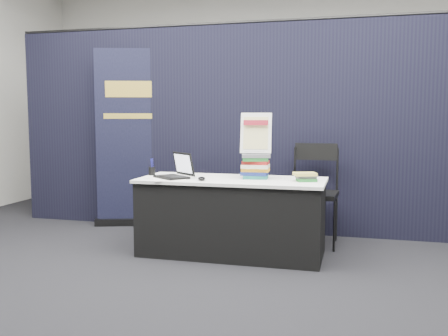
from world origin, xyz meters
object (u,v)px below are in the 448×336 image
book_stack_short (305,177)px  stacking_chair (314,189)px  info_sign (256,133)px  pullup_banner (132,148)px  laptop (173,172)px  display_table (232,216)px  book_stack_tall (255,166)px

book_stack_short → stacking_chair: stacking_chair is taller
book_stack_short → info_sign: (-0.49, 0.11, 0.40)m
pullup_banner → laptop: bearing=-65.9°
display_table → pullup_banner: size_ratio=0.83×
book_stack_tall → pullup_banner: pullup_banner is taller
laptop → stacking_chair: 1.51m
info_sign → book_stack_short: bearing=-19.4°
book_stack_short → stacking_chair: size_ratio=0.22×
book_stack_short → pullup_banner: 2.42m
info_sign → pullup_banner: (-1.72, 0.85, -0.23)m
display_table → book_stack_short: size_ratio=7.83×
book_stack_tall → stacking_chair: bearing=46.3°
stacking_chair → pullup_banner: bearing=175.6°
book_stack_short → display_table: bearing=179.2°
laptop → book_stack_short: size_ratio=1.88×
book_stack_short → pullup_banner: size_ratio=0.11×
info_sign → stacking_chair: bearing=37.7°
book_stack_tall → book_stack_short: 0.51m
stacking_chair → info_sign: bearing=-131.5°
display_table → laptop: bearing=-171.5°
info_sign → pullup_banner: bearing=146.8°
book_stack_tall → info_sign: (0.00, 0.03, 0.32)m
book_stack_short → info_sign: bearing=167.5°
book_stack_tall → book_stack_short: (0.49, -0.08, -0.08)m
book_stack_tall → stacking_chair: (0.52, 0.55, -0.28)m
display_table → pullup_banner: (-1.50, 0.95, 0.58)m
display_table → info_sign: size_ratio=4.40×
info_sign → pullup_banner: size_ratio=0.19×
book_stack_short → laptop: bearing=-176.6°
display_table → book_stack_tall: size_ratio=6.53×
laptop → pullup_banner: (-0.93, 1.03, 0.15)m
pullup_banner → stacking_chair: size_ratio=2.04×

